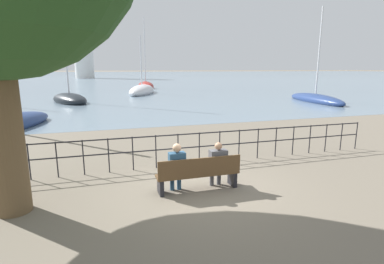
# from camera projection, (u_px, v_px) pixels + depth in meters

# --- Properties ---
(ground_plane) EXTENTS (1000.00, 1000.00, 0.00)m
(ground_plane) POSITION_uv_depth(u_px,v_px,m) (198.00, 189.00, 7.73)
(ground_plane) COLOR #706656
(harbor_water) EXTENTS (600.00, 300.00, 0.01)m
(harbor_water) POSITION_uv_depth(u_px,v_px,m) (103.00, 75.00, 156.03)
(harbor_water) COLOR slate
(harbor_water) RESTS_ON ground_plane
(park_bench) EXTENTS (2.14, 0.45, 0.90)m
(park_bench) POSITION_uv_depth(u_px,v_px,m) (199.00, 174.00, 7.58)
(park_bench) COLOR brown
(park_bench) RESTS_ON ground_plane
(seated_person_left) EXTENTS (0.41, 0.35, 1.27)m
(seated_person_left) POSITION_uv_depth(u_px,v_px,m) (177.00, 165.00, 7.44)
(seated_person_left) COLOR navy
(seated_person_left) RESTS_ON ground_plane
(seated_person_right) EXTENTS (0.45, 0.35, 1.22)m
(seated_person_right) POSITION_uv_depth(u_px,v_px,m) (218.00, 163.00, 7.76)
(seated_person_right) COLOR #4C4C51
(seated_person_right) RESTS_ON ground_plane
(promenade_railing) EXTENTS (14.24, 0.04, 1.05)m
(promenade_railing) POSITION_uv_depth(u_px,v_px,m) (178.00, 145.00, 9.47)
(promenade_railing) COLOR black
(promenade_railing) RESTS_ON ground_plane
(sailboat_0) EXTENTS (4.48, 6.66, 12.59)m
(sailboat_0) POSITION_uv_depth(u_px,v_px,m) (69.00, 99.00, 27.58)
(sailboat_0) COLOR black
(sailboat_0) RESTS_ON ground_plane
(sailboat_2) EXTENTS (2.89, 8.49, 8.79)m
(sailboat_2) POSITION_uv_depth(u_px,v_px,m) (315.00, 99.00, 27.97)
(sailboat_2) COLOR navy
(sailboat_2) RESTS_ON ground_plane
(sailboat_3) EXTENTS (5.28, 9.04, 7.41)m
(sailboat_3) POSITION_uv_depth(u_px,v_px,m) (142.00, 91.00, 37.15)
(sailboat_3) COLOR silver
(sailboat_3) RESTS_ON ground_plane
(sailboat_4) EXTENTS (5.00, 7.98, 7.83)m
(sailboat_4) POSITION_uv_depth(u_px,v_px,m) (0.00, 126.00, 14.98)
(sailboat_4) COLOR navy
(sailboat_4) RESTS_ON ground_plane
(sailboat_5) EXTENTS (2.44, 6.62, 11.21)m
(sailboat_5) POSITION_uv_depth(u_px,v_px,m) (146.00, 86.00, 47.39)
(sailboat_5) COLOR maroon
(sailboat_5) RESTS_ON ground_plane
(harbor_lighthouse) EXTENTS (5.88, 5.88, 27.86)m
(harbor_lighthouse) POSITION_uv_depth(u_px,v_px,m) (82.00, 37.00, 94.72)
(harbor_lighthouse) COLOR white
(harbor_lighthouse) RESTS_ON ground_plane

